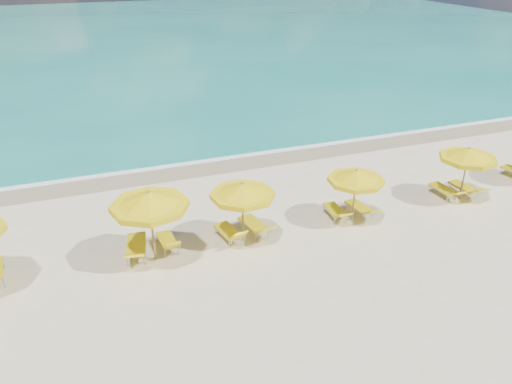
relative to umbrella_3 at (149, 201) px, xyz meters
name	(u,v)px	position (x,y,z in m)	size (l,w,h in m)	color
ground_plane	(271,239)	(4.12, -0.14, -2.21)	(120.00, 120.00, 0.00)	beige
ocean	(117,36)	(4.12, 47.86, -2.21)	(120.00, 80.00, 0.30)	#167E70
wet_sand_band	(214,164)	(4.12, 7.26, -2.21)	(120.00, 2.60, 0.01)	tan
foam_line	(209,158)	(4.12, 8.06, -2.21)	(120.00, 1.20, 0.03)	white
whitecap_near	(75,119)	(-1.88, 16.86, -2.21)	(14.00, 0.36, 0.05)	white
whitecap_far	(252,75)	(12.12, 23.86, -2.21)	(18.00, 0.30, 0.05)	white
umbrella_3	(149,201)	(0.00, 0.00, 0.00)	(2.89, 2.89, 2.60)	#987F4C
umbrella_4	(242,191)	(3.17, 0.13, -0.25)	(2.79, 2.79, 2.31)	#987F4C
umbrella_5	(356,177)	(7.57, 0.04, -0.38)	(2.62, 2.62, 2.16)	#987F4C
umbrella_6	(468,155)	(12.74, 0.09, -0.25)	(2.69, 2.69, 2.30)	#987F4C
lounger_3_left	(137,249)	(-0.54, 0.48, -1.98)	(0.97, 2.07, 0.78)	#A5A8AD
lounger_3_right	(168,244)	(0.53, 0.51, -2.01)	(0.62, 1.59, 0.77)	#A5A8AD
lounger_4_left	(229,235)	(2.70, 0.32, -2.00)	(0.84, 1.71, 0.81)	#A5A8AD
lounger_4_right	(254,228)	(3.71, 0.46, -1.99)	(0.92, 1.89, 0.76)	#A5A8AD
lounger_5_left	(335,213)	(7.04, 0.44, -2.02)	(0.66, 1.65, 0.68)	#A5A8AD
lounger_5_right	(359,210)	(8.06, 0.35, -2.02)	(0.73, 1.71, 0.67)	#A5A8AD
lounger_6_left	(443,192)	(12.21, 0.51, -2.02)	(0.62, 1.70, 0.65)	#A5A8AD
lounger_6_right	(464,190)	(13.15, 0.35, -2.01)	(0.67, 1.74, 0.69)	#A5A8AD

